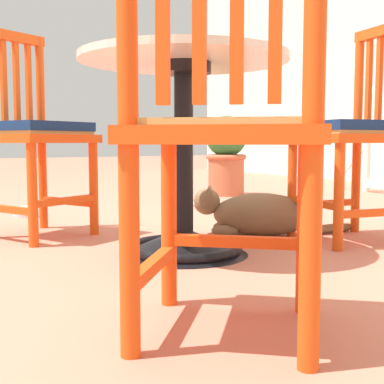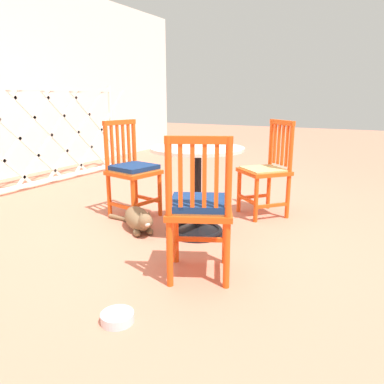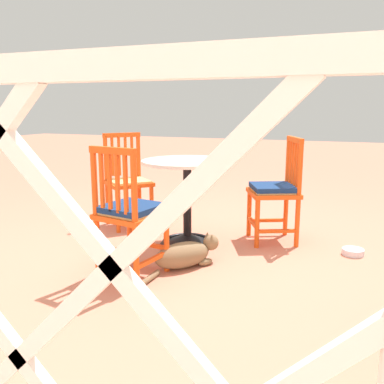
% 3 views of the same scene
% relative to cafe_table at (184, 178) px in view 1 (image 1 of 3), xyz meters
% --- Properties ---
extents(ground_plane, '(24.00, 24.00, 0.00)m').
position_rel_cafe_table_xyz_m(ground_plane, '(-0.14, -0.03, -0.28)').
color(ground_plane, '#C6755B').
extents(cafe_table, '(0.76, 0.76, 0.73)m').
position_rel_cafe_table_xyz_m(cafe_table, '(0.00, 0.00, 0.00)').
color(cafe_table, black).
rests_on(cafe_table, ground_plane).
extents(orange_chair_by_planter, '(0.56, 0.56, 0.91)m').
position_rel_cafe_table_xyz_m(orange_chair_by_planter, '(0.77, -0.34, 0.15)').
color(orange_chair_by_planter, '#E04C14').
rests_on(orange_chair_by_planter, ground_plane).
extents(orange_chair_near_fence, '(0.47, 0.47, 0.91)m').
position_rel_cafe_table_xyz_m(orange_chair_near_fence, '(0.12, 0.76, 0.16)').
color(orange_chair_near_fence, '#E04C14').
rests_on(orange_chair_near_fence, ground_plane).
extents(orange_chair_facing_out, '(0.53, 0.53, 0.91)m').
position_rel_cafe_table_xyz_m(orange_chair_facing_out, '(-0.67, -0.37, 0.16)').
color(orange_chair_facing_out, '#E04C14').
rests_on(orange_chair_facing_out, ground_plane).
extents(tabby_cat, '(0.43, 0.68, 0.23)m').
position_rel_cafe_table_xyz_m(tabby_cat, '(-0.19, 0.47, -0.19)').
color(tabby_cat, brown).
rests_on(tabby_cat, ground_plane).
extents(terracotta_planter, '(0.32, 0.32, 0.62)m').
position_rel_cafe_table_xyz_m(terracotta_planter, '(-1.73, 1.39, 0.04)').
color(terracotta_planter, '#B25B3D').
rests_on(terracotta_planter, ground_plane).
extents(pet_water_bowl, '(0.17, 0.17, 0.05)m').
position_rel_cafe_table_xyz_m(pet_water_bowl, '(-1.33, -0.24, -0.26)').
color(pet_water_bowl, silver).
rests_on(pet_water_bowl, ground_plane).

